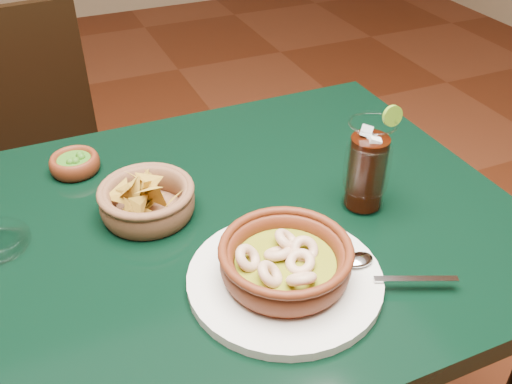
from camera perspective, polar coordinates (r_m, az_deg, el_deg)
name	(u,v)px	position (r m, az deg, el deg)	size (l,w,h in m)	color
dining_table	(180,277)	(1.04, -7.64, -8.38)	(1.20, 0.80, 0.75)	black
dining_chair	(38,170)	(1.68, -20.96, 2.11)	(0.46, 0.46, 0.92)	black
shrimp_plate	(286,266)	(0.85, 2.98, -7.41)	(0.38, 0.30, 0.08)	silver
chip_basket	(147,200)	(1.00, -10.86, -0.79)	(0.20, 0.20, 0.11)	brown
guacamole_ramekin	(75,163)	(1.16, -17.67, 2.74)	(0.11, 0.11, 0.04)	#521F0F
cola_drink	(367,166)	(1.00, 11.06, 2.54)	(0.17, 0.17, 0.19)	white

